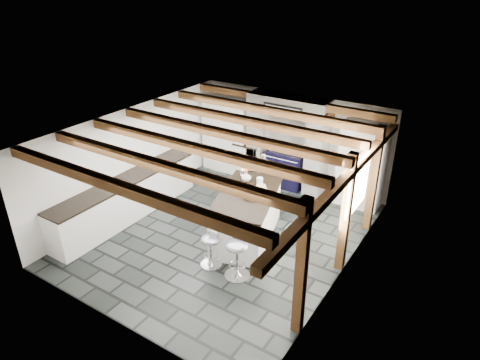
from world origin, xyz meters
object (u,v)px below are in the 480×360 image
Objects in this scene: range_cooker at (285,168)px; bar_stool_near at (237,252)px; bar_stool_far at (211,245)px; kitchen_island at (247,215)px.

bar_stool_near is (0.96, -3.72, 0.06)m from range_cooker.
range_cooker is 3.73m from bar_stool_far.
kitchen_island reaches higher than bar_stool_near.
range_cooker reaches higher than bar_stool_near.
kitchen_island reaches higher than bar_stool_far.
kitchen_island is 1.27m from bar_stool_near.
kitchen_island is 2.67× the size of bar_stool_near.
range_cooker is 0.44× the size of kitchen_island.
range_cooker is at bearing 96.24° from bar_stool_far.
range_cooker is at bearing 83.45° from kitchen_island.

